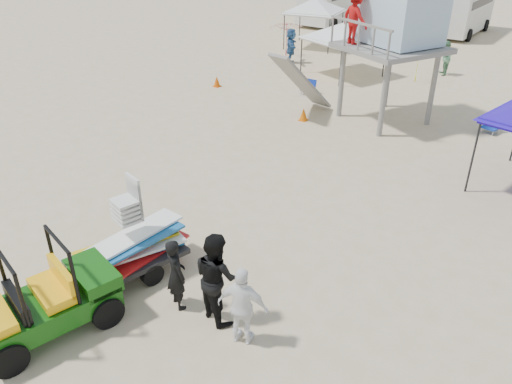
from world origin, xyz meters
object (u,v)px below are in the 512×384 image
Objects in this scene: utility_cart at (41,295)px; man_left at (176,274)px; lifeguard_tower at (394,16)px; surf_trailer at (136,240)px.

utility_cart reaches higher than man_left.
man_left is at bearing 53.22° from utility_cart.
man_left is 0.30× the size of lifeguard_tower.
lifeguard_tower reaches higher than man_left.
surf_trailer is 0.48× the size of lifeguard_tower.
surf_trailer reaches higher than utility_cart.
surf_trailer is 12.90m from lifeguard_tower.
lifeguard_tower is at bearing 88.54° from utility_cart.
utility_cart is at bearing -90.11° from surf_trailer.
utility_cart is at bearing 74.98° from man_left.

